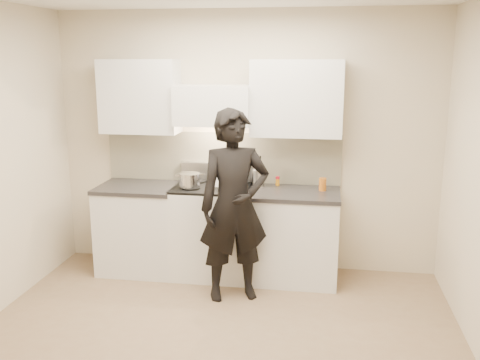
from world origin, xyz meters
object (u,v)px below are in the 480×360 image
stove (212,230)px  wok (234,173)px  counter_right (293,235)px  utensil_crock (258,177)px  person (234,206)px

stove → wok: 0.62m
stove → counter_right: size_ratio=1.04×
wok → utensil_crock: bearing=3.4°
stove → wok: (0.20, 0.14, 0.57)m
stove → counter_right: bearing=0.0°
utensil_crock → person: 0.70m
wok → person: 0.69m
stove → person: bearing=-58.3°
counter_right → wok: size_ratio=2.23×
stove → wok: bearing=35.9°
counter_right → person: (-0.51, -0.52, 0.43)m
counter_right → person: person is taller
wok → person: person is taller
stove → utensil_crock: (0.45, 0.16, 0.54)m
wok → utensil_crock: 0.25m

